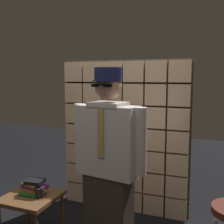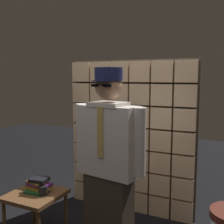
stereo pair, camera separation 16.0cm
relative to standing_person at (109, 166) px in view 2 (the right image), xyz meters
The scene contains 5 objects.
glass_block_wall 1.12m from the standing_person, 102.72° to the left, with size 1.65×0.10×1.92m.
standing_person is the anchor object (origin of this frame).
side_table 0.99m from the standing_person, behind, with size 0.52×0.52×0.50m.
book_stack 0.93m from the standing_person, behind, with size 0.26×0.21×0.15m.
coffee_mug 0.84m from the standing_person, behind, with size 0.13×0.08×0.09m.
Camera 2 is at (1.29, -1.81, 1.69)m, focal length 44.85 mm.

